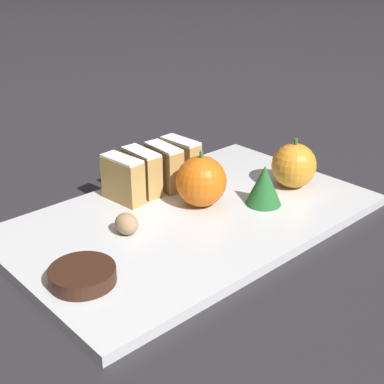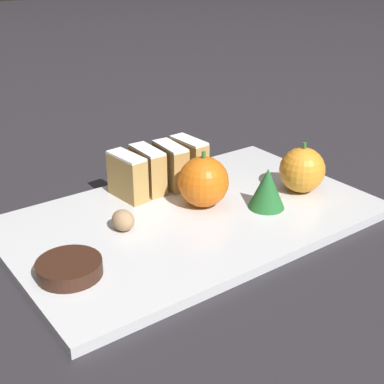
{
  "view_description": "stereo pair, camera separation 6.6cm",
  "coord_description": "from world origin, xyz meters",
  "views": [
    {
      "loc": [
        0.44,
        -0.4,
        0.32
      ],
      "look_at": [
        0.0,
        0.0,
        0.04
      ],
      "focal_mm": 50.0,
      "sensor_mm": 36.0,
      "label": 1
    },
    {
      "loc": [
        0.48,
        -0.35,
        0.32
      ],
      "look_at": [
        0.0,
        0.0,
        0.04
      ],
      "focal_mm": 50.0,
      "sensor_mm": 36.0,
      "label": 2
    }
  ],
  "objects": [
    {
      "name": "orange_near",
      "position": [
        0.03,
        0.16,
        0.04
      ],
      "size": [
        0.06,
        0.06,
        0.07
      ],
      "color": "orange",
      "rests_on": "serving_platter"
    },
    {
      "name": "chocolate_cookie",
      "position": [
        0.04,
        -0.18,
        0.02
      ],
      "size": [
        0.07,
        0.07,
        0.02
      ],
      "color": "#381E14",
      "rests_on": "serving_platter"
    },
    {
      "name": "walnut",
      "position": [
        -0.01,
        -0.09,
        0.02
      ],
      "size": [
        0.03,
        0.03,
        0.03
      ],
      "color": "tan",
      "rests_on": "serving_platter"
    },
    {
      "name": "stollen_slice_fourth",
      "position": [
        -0.09,
        0.06,
        0.04
      ],
      "size": [
        0.06,
        0.03,
        0.06
      ],
      "color": "tan",
      "rests_on": "serving_platter"
    },
    {
      "name": "stollen_slice_second",
      "position": [
        -0.09,
        -0.01,
        0.04
      ],
      "size": [
        0.06,
        0.03,
        0.06
      ],
      "color": "tan",
      "rests_on": "serving_platter"
    },
    {
      "name": "stollen_slice_front",
      "position": [
        -0.09,
        -0.04,
        0.04
      ],
      "size": [
        0.06,
        0.03,
        0.06
      ],
      "color": "tan",
      "rests_on": "serving_platter"
    },
    {
      "name": "ground_plane",
      "position": [
        0.0,
        0.0,
        0.0
      ],
      "size": [
        6.0,
        6.0,
        0.0
      ],
      "primitive_type": "plane",
      "color": "#28262B"
    },
    {
      "name": "orange_far",
      "position": [
        -0.01,
        0.03,
        0.04
      ],
      "size": [
        0.07,
        0.07,
        0.07
      ],
      "color": "orange",
      "rests_on": "serving_platter"
    },
    {
      "name": "evergreen_sprig",
      "position": [
        0.04,
        0.09,
        0.04
      ],
      "size": [
        0.05,
        0.05,
        0.05
      ],
      "color": "#23662D",
      "rests_on": "serving_platter"
    },
    {
      "name": "stollen_slice_third",
      "position": [
        -0.09,
        0.03,
        0.04
      ],
      "size": [
        0.06,
        0.03,
        0.06
      ],
      "color": "tan",
      "rests_on": "serving_platter"
    },
    {
      "name": "serving_platter",
      "position": [
        0.0,
        0.0,
        0.01
      ],
      "size": [
        0.28,
        0.46,
        0.01
      ],
      "color": "silver",
      "rests_on": "ground_plane"
    }
  ]
}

